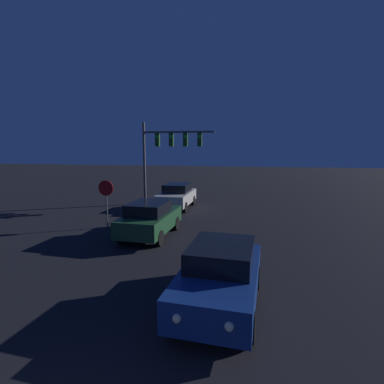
# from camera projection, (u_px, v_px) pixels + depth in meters

# --- Properties ---
(car_near) EXTENTS (2.12, 4.14, 1.59)m
(car_near) POSITION_uv_depth(u_px,v_px,m) (220.00, 275.00, 7.53)
(car_near) COLOR navy
(car_near) RESTS_ON ground_plane
(car_mid) EXTENTS (2.03, 4.11, 1.59)m
(car_mid) POSITION_uv_depth(u_px,v_px,m) (150.00, 218.00, 13.46)
(car_mid) COLOR #1E4728
(car_mid) RESTS_ON ground_plane
(car_far) EXTENTS (1.97, 4.09, 1.59)m
(car_far) POSITION_uv_depth(u_px,v_px,m) (177.00, 196.00, 19.69)
(car_far) COLOR beige
(car_far) RESTS_ON ground_plane
(traffic_signal_mast) EXTENTS (4.95, 0.30, 5.66)m
(traffic_signal_mast) POSITION_uv_depth(u_px,v_px,m) (167.00, 147.00, 20.31)
(traffic_signal_mast) COLOR #4C4C51
(traffic_signal_mast) RESTS_ON ground_plane
(stop_sign) EXTENTS (0.77, 0.07, 2.39)m
(stop_sign) POSITION_uv_depth(u_px,v_px,m) (106.00, 194.00, 14.73)
(stop_sign) COLOR #4C4C51
(stop_sign) RESTS_ON ground_plane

